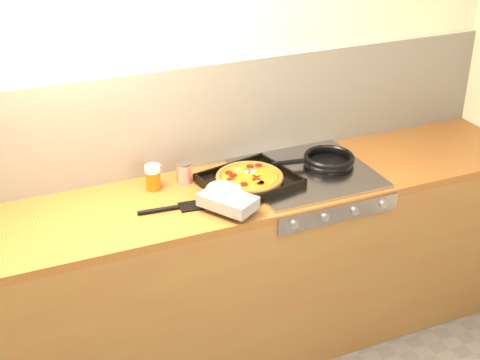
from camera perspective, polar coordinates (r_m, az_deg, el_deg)
name	(u,v)px	position (r m, az deg, el deg)	size (l,w,h in m)	color
room_shell	(194,118)	(3.13, -3.93, 5.29)	(3.20, 3.20, 3.20)	white
counter_run	(219,275)	(3.23, -1.78, -8.08)	(3.20, 0.62, 0.90)	brown
stovetop	(306,173)	(3.16, 5.69, 0.58)	(0.60, 0.56, 0.02)	#9D9CA2
pizza_on_tray	(243,184)	(2.97, 0.22, -0.34)	(0.53, 0.53, 0.07)	black
frying_pan	(328,160)	(3.23, 7.50, 1.72)	(0.42, 0.28, 0.04)	black
tomato_can	(184,173)	(3.07, -4.82, 0.63)	(0.08, 0.08, 0.10)	maroon
juice_glass	(153,177)	(3.02, -7.44, 0.24)	(0.08, 0.08, 0.12)	#E8540D
wooden_spoon	(252,168)	(3.19, 1.02, 1.02)	(0.30, 0.07, 0.02)	#AF784A
black_spatula	(172,208)	(2.86, -5.82, -2.42)	(0.29, 0.09, 0.02)	black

